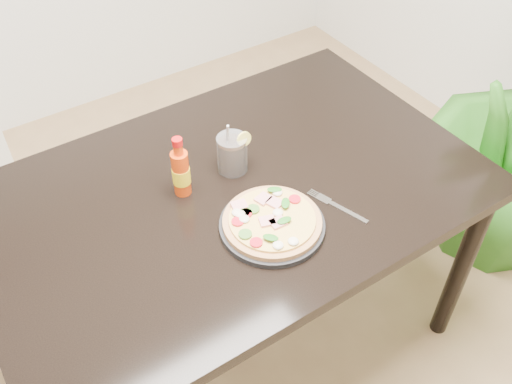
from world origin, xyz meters
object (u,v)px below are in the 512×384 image
cola_cup (232,154)px  fork (336,206)px  plate (272,226)px  pizza (271,220)px  dining_table (233,208)px  hot_sauce_bottle (181,172)px

cola_cup → fork: bearing=-61.9°
plate → fork: plate is taller
plate → pizza: 0.02m
cola_cup → pizza: bearing=-98.8°
dining_table → fork: fork is taller
plate → cola_cup: (0.04, 0.25, 0.05)m
dining_table → hot_sauce_bottle: 0.21m
dining_table → pizza: (0.00, -0.18, 0.11)m
cola_cup → fork: (0.15, -0.28, -0.05)m
pizza → cola_cup: bearing=81.2°
pizza → cola_cup: 0.26m
fork → pizza: bearing=152.6°
cola_cup → fork: cola_cup is taller
pizza → hot_sauce_bottle: hot_sauce_bottle is taller
plate → pizza: (-0.00, 0.00, 0.02)m
dining_table → fork: 0.30m
cola_cup → dining_table: bearing=-122.6°
fork → hot_sauce_bottle: bearing=121.1°
hot_sauce_bottle → cola_cup: (0.17, 0.01, -0.02)m
dining_table → fork: size_ratio=7.59×
plate → cola_cup: bearing=81.7°
dining_table → fork: bearing=-48.0°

